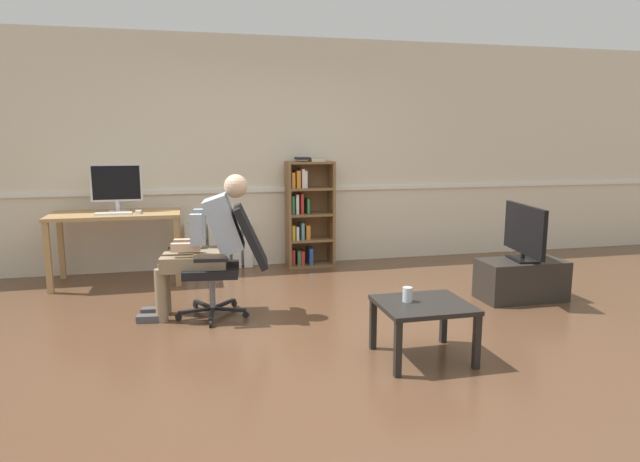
{
  "coord_description": "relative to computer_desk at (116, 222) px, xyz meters",
  "views": [
    {
      "loc": [
        -0.99,
        -3.94,
        1.55
      ],
      "look_at": [
        0.15,
        0.85,
        0.7
      ],
      "focal_mm": 30.77,
      "sensor_mm": 36.0,
      "label": 1
    }
  ],
  "objects": [
    {
      "name": "computer_mouse",
      "position": [
        0.24,
        -0.12,
        0.12
      ],
      "size": [
        0.06,
        0.1,
        0.03
      ],
      "primitive_type": "cube",
      "color": "white",
      "rests_on": "computer_desk"
    },
    {
      "name": "imac_monitor",
      "position": [
        0.02,
        0.08,
        0.39
      ],
      "size": [
        0.53,
        0.14,
        0.51
      ],
      "color": "silver",
      "rests_on": "computer_desk"
    },
    {
      "name": "office_chair",
      "position": [
        1.08,
        -1.4,
        -0.13
      ],
      "size": [
        0.83,
        0.62,
        0.97
      ],
      "rotation": [
        0.0,
        0.0,
        -1.68
      ],
      "color": "black",
      "rests_on": "ground_plane"
    },
    {
      "name": "back_wall",
      "position": [
        1.76,
        0.5,
        0.69
      ],
      "size": [
        12.0,
        0.13,
        2.7
      ],
      "color": "beige",
      "rests_on": "ground_plane"
    },
    {
      "name": "coffee_table",
      "position": [
        2.33,
        -2.68,
        -0.31
      ],
      "size": [
        0.62,
        0.56,
        0.41
      ],
      "color": "black",
      "rests_on": "ground_plane"
    },
    {
      "name": "tv_stand",
      "position": [
        3.84,
        -1.57,
        -0.46
      ],
      "size": [
        0.81,
        0.41,
        0.38
      ],
      "color": "#2D2823",
      "rests_on": "ground_plane"
    },
    {
      "name": "bookshelf",
      "position": [
        2.13,
        0.29,
        -0.02
      ],
      "size": [
        0.56,
        0.29,
        1.31
      ],
      "color": "brown",
      "rests_on": "ground_plane"
    },
    {
      "name": "computer_desk",
      "position": [
        0.0,
        0.0,
        0.0
      ],
      "size": [
        1.32,
        0.67,
        0.76
      ],
      "color": "tan",
      "rests_on": "ground_plane"
    },
    {
      "name": "ground_plane",
      "position": [
        1.76,
        -2.15,
        -0.65
      ],
      "size": [
        18.0,
        18.0,
        0.0
      ],
      "primitive_type": "plane",
      "color": "brown"
    },
    {
      "name": "tv_screen",
      "position": [
        3.84,
        -1.57,
        0.01
      ],
      "size": [
        0.24,
        0.79,
        0.53
      ],
      "rotation": [
        0.0,
        0.0,
        1.42
      ],
      "color": "black",
      "rests_on": "tv_stand"
    },
    {
      "name": "person_seated",
      "position": [
        0.89,
        -1.38,
        0.0
      ],
      "size": [
        0.96,
        0.42,
        1.24
      ],
      "rotation": [
        0.0,
        0.0,
        -1.68
      ],
      "color": "#937F60",
      "rests_on": "ground_plane"
    },
    {
      "name": "keyboard",
      "position": [
        -0.0,
        -0.14,
        0.11
      ],
      "size": [
        0.36,
        0.12,
        0.02
      ],
      "primitive_type": "cube",
      "color": "white",
      "rests_on": "computer_desk"
    },
    {
      "name": "drinking_glass",
      "position": [
        2.23,
        -2.63,
        -0.2
      ],
      "size": [
        0.07,
        0.07,
        0.1
      ],
      "primitive_type": "cylinder",
      "color": "silver",
      "rests_on": "coffee_table"
    },
    {
      "name": "radiator",
      "position": [
        1.09,
        0.39,
        -0.39
      ],
      "size": [
        0.78,
        0.08,
        0.54
      ],
      "color": "white",
      "rests_on": "ground_plane"
    }
  ]
}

